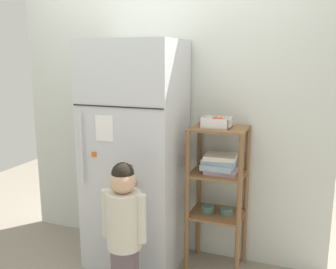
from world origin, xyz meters
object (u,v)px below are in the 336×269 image
at_px(refrigerator, 136,156).
at_px(fruit_bin, 218,122).
at_px(child_standing, 124,219).
at_px(pantry_shelf_unit, 218,180).

height_order(refrigerator, fruit_bin, refrigerator).
bearing_deg(child_standing, pantry_shelf_unit, 52.16).
distance_m(refrigerator, child_standing, 0.61).
bearing_deg(fruit_bin, refrigerator, -170.39).
xyz_separation_m(refrigerator, pantry_shelf_unit, (0.63, 0.10, -0.15)).
bearing_deg(fruit_bin, pantry_shelf_unit, -0.65).
xyz_separation_m(refrigerator, fruit_bin, (0.62, 0.10, 0.29)).
bearing_deg(refrigerator, child_standing, -73.15).
bearing_deg(pantry_shelf_unit, refrigerator, -170.60).
relative_size(child_standing, fruit_bin, 4.69).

